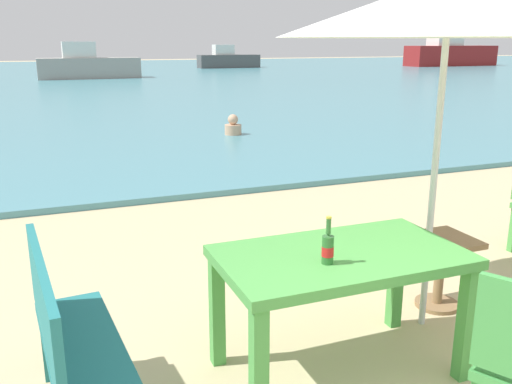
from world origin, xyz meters
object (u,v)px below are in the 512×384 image
beer_bottle_amber (328,247)px  boat_cargo_ship (228,59)px  picnic_table_green (340,270)px  boat_ferry (88,65)px  side_table_wood (441,262)px  boat_sailboat (450,53)px  bench_teal_center (68,337)px  swimmer_person (233,127)px  patio_umbrella (449,7)px

beer_bottle_amber → boat_cargo_ship: bearing=72.2°
picnic_table_green → boat_ferry: size_ratio=0.28×
picnic_table_green → side_table_wood: size_ratio=2.59×
boat_sailboat → bench_teal_center: bearing=-132.4°
swimmer_person → bench_teal_center: bearing=-114.3°
beer_bottle_amber → boat_sailboat: 43.34m
bench_teal_center → swimmer_person: bench_teal_center is taller
beer_bottle_amber → boat_ferry: (1.20, 27.38, -0.12)m
bench_teal_center → patio_umbrella: bearing=7.2°
side_table_wood → bench_teal_center: bearing=-169.7°
patio_umbrella → boat_sailboat: size_ratio=0.32×
picnic_table_green → swimmer_person: picnic_table_green is taller
bench_teal_center → swimmer_person: size_ratio=2.98×
picnic_table_green → boat_cargo_ship: boat_cargo_ship is taller
patio_umbrella → boat_cargo_ship: bearing=73.4°
picnic_table_green → patio_umbrella: (0.84, 0.28, 1.47)m
patio_umbrella → boat_sailboat: bearing=49.7°
side_table_wood → boat_ferry: bearing=90.1°
bench_teal_center → beer_bottle_amber: bearing=-4.5°
picnic_table_green → side_table_wood: picnic_table_green is taller
picnic_table_green → boat_sailboat: boat_sailboat is taller
swimmer_person → boat_cargo_ship: 29.23m
side_table_wood → boat_cargo_ship: boat_cargo_ship is taller
beer_bottle_amber → side_table_wood: bearing=24.5°
side_table_wood → boat_sailboat: (27.13, 32.16, 0.68)m
boat_ferry → side_table_wood: bearing=-89.9°
patio_umbrella → boat_ferry: (0.21, 26.98, -1.39)m
patio_umbrella → beer_bottle_amber: bearing=-158.1°
side_table_wood → boat_sailboat: bearing=49.8°
beer_bottle_amber → side_table_wood: 1.48m
picnic_table_green → bench_teal_center: size_ratio=1.14×
boat_ferry → boat_sailboat: (27.20, 5.36, 0.30)m
patio_umbrella → boat_ferry: size_ratio=0.46×
boat_ferry → boat_sailboat: 27.72m
boat_ferry → swimmer_person: bearing=-86.8°
boat_ferry → picnic_table_green: bearing=-92.2°
picnic_table_green → bench_teal_center: bearing=-179.6°
boat_cargo_ship → boat_sailboat: bearing=-10.5°
beer_bottle_amber → patio_umbrella: patio_umbrella is taller
patio_umbrella → boat_sailboat: (27.40, 32.34, -1.09)m
boat_ferry → boat_sailboat: size_ratio=0.68×
side_table_wood → boat_cargo_ship: 36.76m
bench_teal_center → boat_cargo_ship: size_ratio=0.28×
patio_umbrella → boat_cargo_ship: 37.03m
boat_ferry → patio_umbrella: bearing=-90.4°
picnic_table_green → boat_ferry: bearing=87.8°
patio_umbrella → bench_teal_center: (-2.34, -0.29, -1.58)m
swimmer_person → boat_ferry: boat_ferry is taller
picnic_table_green → boat_cargo_ship: bearing=72.3°
side_table_wood → swimmer_person: side_table_wood is taller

